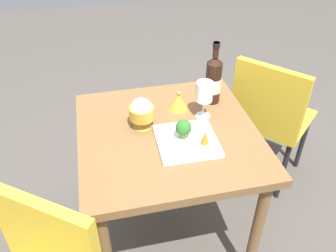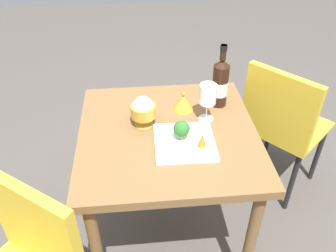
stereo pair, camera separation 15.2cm
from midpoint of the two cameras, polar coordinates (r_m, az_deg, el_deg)
name	(u,v)px [view 1 (the left image)]	position (r m, az deg, el deg)	size (l,w,h in m)	color
ground_plane	(168,233)	(2.07, -2.19, -17.07)	(8.00, 8.00, 0.00)	#4C4742
dining_table	(168,149)	(1.60, -2.72, -3.83)	(0.78, 0.78, 0.73)	brown
chair_by_wall	(269,113)	(2.06, 14.11, 2.02)	(0.56, 0.56, 0.85)	gold
wine_bottle	(213,80)	(1.68, 4.79, 7.42)	(0.08, 0.08, 0.31)	black
wine_glass	(204,93)	(1.56, 3.16, 5.35)	(0.08, 0.08, 0.18)	white
rice_bowl	(142,112)	(1.53, -7.12, 2.09)	(0.11, 0.11, 0.14)	gold
rice_bowl_lid	(178,101)	(1.66, -0.92, 3.97)	(0.10, 0.10, 0.09)	gold
serving_plate	(187,141)	(1.47, 0.13, -2.52)	(0.25, 0.25, 0.02)	white
broccoli_floret	(184,128)	(1.45, -0.47, -0.45)	(0.07, 0.07, 0.09)	#729E4C
carrot_garnish_left	(205,137)	(1.43, 3.03, -1.95)	(0.04, 0.04, 0.06)	orange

